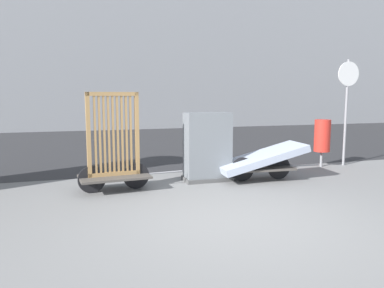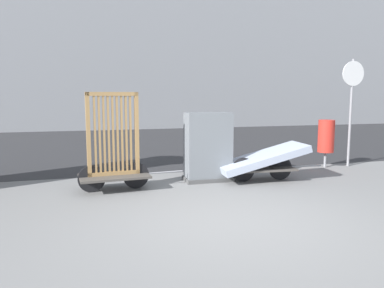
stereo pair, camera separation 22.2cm
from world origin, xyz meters
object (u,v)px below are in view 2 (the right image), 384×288
at_px(utility_cabinet, 208,149).
at_px(sign_post, 352,97).
at_px(bike_cart_with_mattress, 262,160).
at_px(bike_cart_with_bedframe, 114,157).
at_px(trash_bin, 326,136).

xyz_separation_m(utility_cabinet, sign_post, (3.81, 0.60, 1.05)).
bearing_deg(utility_cabinet, sign_post, 8.87).
bearing_deg(utility_cabinet, bike_cart_with_mattress, -15.90).
relative_size(bike_cart_with_mattress, utility_cabinet, 1.61).
relative_size(utility_cabinet, sign_post, 0.54).
distance_m(bike_cart_with_bedframe, trash_bin, 5.13).
height_order(bike_cart_with_mattress, sign_post, sign_post).
bearing_deg(bike_cart_with_mattress, trash_bin, 26.88).
bearing_deg(bike_cart_with_bedframe, trash_bin, 4.49).
height_order(bike_cart_with_bedframe, trash_bin, bike_cart_with_bedframe).
bearing_deg(bike_cart_with_mattress, utility_cabinet, 167.71).
bearing_deg(trash_bin, utility_cabinet, -169.20).
distance_m(utility_cabinet, sign_post, 4.00).
height_order(utility_cabinet, sign_post, sign_post).
relative_size(bike_cart_with_bedframe, trash_bin, 1.71).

